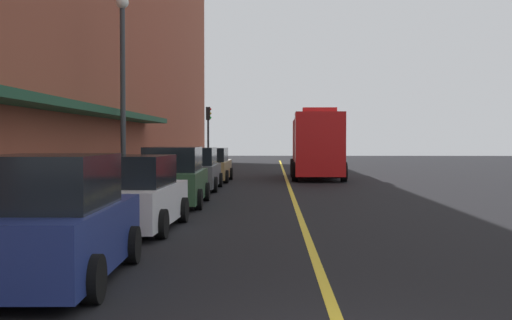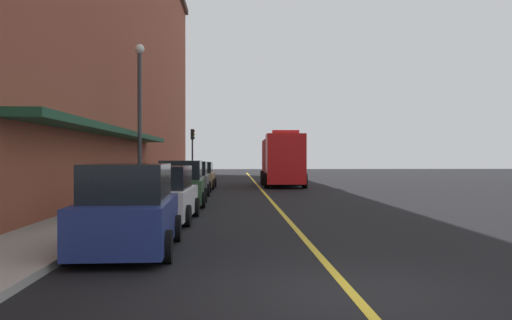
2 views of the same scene
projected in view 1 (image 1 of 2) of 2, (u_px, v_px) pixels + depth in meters
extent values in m
plane|color=black|center=(288.00, 184.00, 30.69)|extent=(112.00, 112.00, 0.00)
cube|color=#9E9B93|center=(161.00, 182.00, 30.85)|extent=(2.40, 70.00, 0.15)
cube|color=gold|center=(288.00, 183.00, 30.69)|extent=(0.16, 70.00, 0.01)
cube|color=#19472D|center=(96.00, 111.00, 21.78)|extent=(1.20, 22.40, 0.24)
cube|color=navy|center=(54.00, 238.00, 9.39)|extent=(1.94, 4.33, 0.94)
cube|color=black|center=(49.00, 181.00, 9.15)|extent=(1.69, 2.40, 0.77)
cylinder|color=black|center=(25.00, 245.00, 10.71)|extent=(0.24, 0.65, 0.64)
cylinder|color=black|center=(132.00, 245.00, 10.73)|extent=(0.24, 0.65, 0.64)
cylinder|color=black|center=(93.00, 279.00, 8.08)|extent=(0.24, 0.65, 0.64)
cube|color=silver|center=(136.00, 204.00, 14.81)|extent=(1.85, 4.42, 0.86)
cube|color=black|center=(134.00, 171.00, 14.57)|extent=(1.62, 2.45, 0.71)
cylinder|color=black|center=(115.00, 210.00, 16.22)|extent=(0.24, 0.65, 0.64)
cylinder|color=black|center=(183.00, 210.00, 16.13)|extent=(0.24, 0.65, 0.64)
cylinder|color=black|center=(80.00, 223.00, 13.51)|extent=(0.24, 0.65, 0.64)
cylinder|color=black|center=(162.00, 224.00, 13.42)|extent=(0.24, 0.65, 0.64)
cube|color=#2D5133|center=(174.00, 185.00, 20.44)|extent=(1.90, 4.55, 0.94)
cube|color=black|center=(173.00, 159.00, 20.19)|extent=(1.68, 2.52, 0.77)
cylinder|color=black|center=(154.00, 192.00, 21.85)|extent=(0.23, 0.64, 0.64)
cylinder|color=black|center=(206.00, 192.00, 21.84)|extent=(0.23, 0.64, 0.64)
cylinder|color=black|center=(138.00, 199.00, 19.05)|extent=(0.23, 0.64, 0.64)
cylinder|color=black|center=(199.00, 199.00, 19.05)|extent=(0.23, 0.64, 0.64)
cube|color=#595B60|center=(195.00, 175.00, 26.85)|extent=(1.93, 4.79, 0.89)
cube|color=black|center=(194.00, 156.00, 26.58)|extent=(1.71, 2.64, 0.73)
cylinder|color=black|center=(178.00, 180.00, 28.35)|extent=(0.23, 0.64, 0.64)
cylinder|color=black|center=(220.00, 180.00, 28.32)|extent=(0.23, 0.64, 0.64)
cylinder|color=black|center=(168.00, 185.00, 25.39)|extent=(0.23, 0.64, 0.64)
cylinder|color=black|center=(215.00, 185.00, 25.36)|extent=(0.23, 0.64, 0.64)
cube|color=#A5844C|center=(211.00, 170.00, 32.29)|extent=(1.77, 4.39, 0.85)
cube|color=black|center=(211.00, 155.00, 32.05)|extent=(1.57, 2.43, 0.69)
cylinder|color=black|center=(198.00, 174.00, 33.69)|extent=(0.23, 0.64, 0.64)
cylinder|color=black|center=(231.00, 174.00, 33.61)|extent=(0.23, 0.64, 0.64)
cylinder|color=black|center=(191.00, 177.00, 30.98)|extent=(0.23, 0.64, 0.64)
cylinder|color=black|center=(226.00, 177.00, 30.91)|extent=(0.23, 0.64, 0.64)
cube|color=red|center=(319.00, 144.00, 32.01)|extent=(2.49, 2.34, 3.21)
cube|color=red|center=(315.00, 146.00, 36.30)|extent=(2.54, 5.64, 2.95)
cube|color=red|center=(320.00, 110.00, 31.96)|extent=(1.73, 0.62, 0.24)
cylinder|color=black|center=(344.00, 172.00, 32.09)|extent=(0.31, 1.00, 1.00)
cylinder|color=black|center=(295.00, 172.00, 32.19)|extent=(0.31, 1.00, 1.00)
cylinder|color=black|center=(338.00, 169.00, 35.59)|extent=(0.31, 1.00, 1.00)
cylinder|color=black|center=(293.00, 169.00, 35.69)|extent=(0.31, 1.00, 1.00)
cylinder|color=black|center=(334.00, 167.00, 37.85)|extent=(0.31, 1.00, 1.00)
cylinder|color=black|center=(293.00, 167.00, 37.95)|extent=(0.31, 1.00, 1.00)
cylinder|color=#4C4C51|center=(174.00, 171.00, 29.53)|extent=(0.07, 0.07, 1.05)
cube|color=black|center=(174.00, 157.00, 29.51)|extent=(0.14, 0.18, 0.28)
cylinder|color=#4C4C51|center=(121.00, 187.00, 19.24)|extent=(0.07, 0.07, 1.05)
cube|color=black|center=(121.00, 165.00, 19.22)|extent=(0.14, 0.18, 0.28)
cylinder|color=#4C4C51|center=(179.00, 169.00, 30.94)|extent=(0.07, 0.07, 1.05)
cube|color=black|center=(179.00, 156.00, 30.92)|extent=(0.14, 0.18, 0.28)
cylinder|color=#33383D|center=(123.00, 103.00, 21.96)|extent=(0.18, 0.18, 6.50)
sphere|color=white|center=(122.00, 2.00, 21.85)|extent=(0.44, 0.44, 0.44)
cylinder|color=#232326|center=(208.00, 144.00, 44.67)|extent=(0.14, 0.14, 3.40)
cube|color=black|center=(208.00, 113.00, 44.60)|extent=(0.28, 0.36, 0.90)
sphere|color=red|center=(210.00, 109.00, 44.59)|extent=(0.16, 0.16, 0.16)
sphere|color=gold|center=(210.00, 113.00, 44.60)|extent=(0.16, 0.16, 0.16)
sphere|color=green|center=(210.00, 118.00, 44.61)|extent=(0.16, 0.16, 0.16)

